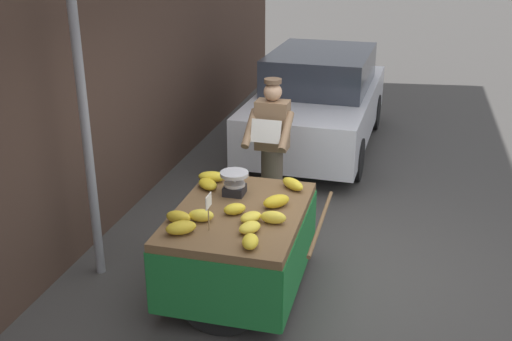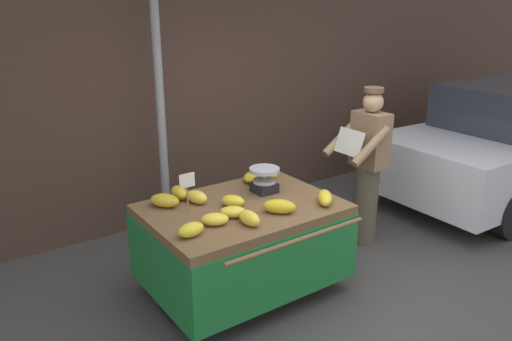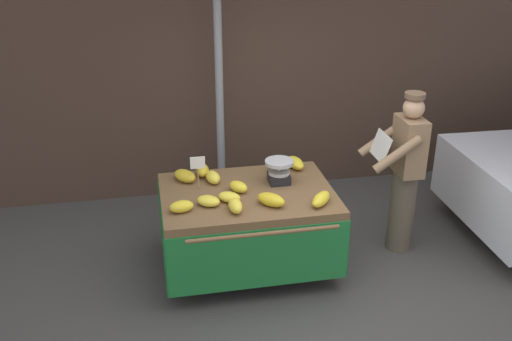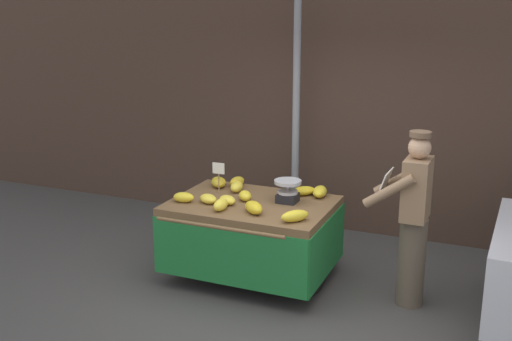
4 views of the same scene
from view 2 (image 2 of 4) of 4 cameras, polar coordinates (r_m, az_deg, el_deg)
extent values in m
plane|color=#423F3D|center=(4.53, 9.85, -15.24)|extent=(60.00, 60.00, 0.00)
cube|color=#473328|center=(5.94, -7.82, 14.76)|extent=(16.00, 0.24, 4.23)
cylinder|color=gray|center=(5.32, -11.03, 7.60)|extent=(0.09, 0.09, 3.03)
cube|color=brown|center=(4.30, -1.60, -4.52)|extent=(1.64, 1.18, 0.08)
cylinder|color=black|center=(4.18, -10.25, -12.15)|extent=(0.05, 0.77, 0.77)
cylinder|color=#B7B7BC|center=(4.17, -10.63, -12.26)|extent=(0.01, 0.14, 0.14)
cylinder|color=black|center=(4.89, 5.77, -7.12)|extent=(0.05, 0.77, 0.77)
cylinder|color=#B7B7BC|center=(4.91, 6.03, -7.03)|extent=(0.01, 0.14, 0.14)
cylinder|color=#4C4742|center=(4.87, -4.89, -7.18)|extent=(0.05, 0.05, 0.77)
cube|color=#1E7233|center=(4.03, 3.18, -11.68)|extent=(1.64, 0.02, 0.60)
cube|color=#1E7233|center=(4.90, -5.39, -5.93)|extent=(1.64, 0.02, 0.60)
cube|color=#1E7233|center=(4.11, -11.35, -11.41)|extent=(0.02, 1.18, 0.60)
cube|color=#1E7233|center=(4.90, 6.51, -5.97)|extent=(0.02, 1.18, 0.60)
cylinder|color=brown|center=(3.73, 5.00, -8.03)|extent=(1.31, 0.04, 0.04)
cube|color=black|center=(4.56, 0.97, -1.97)|extent=(0.20, 0.20, 0.09)
cylinder|color=#B7B7BC|center=(4.53, 0.98, -0.79)|extent=(0.02, 0.02, 0.11)
cylinder|color=#B7B7BC|center=(4.50, 0.98, 0.08)|extent=(0.28, 0.28, 0.04)
cylinder|color=#B7B7BC|center=(4.54, 0.97, -1.21)|extent=(0.21, 0.21, 0.03)
cylinder|color=#997A51|center=(4.15, -7.92, -3.34)|extent=(0.01, 0.01, 0.22)
cube|color=white|center=(4.09, -8.00, -1.15)|extent=(0.14, 0.01, 0.12)
ellipsoid|color=yellow|center=(4.24, -2.69, -3.55)|extent=(0.22, 0.24, 0.10)
ellipsoid|color=yellow|center=(4.34, 7.99, -3.14)|extent=(0.28, 0.30, 0.11)
ellipsoid|color=gold|center=(4.11, 2.72, -4.17)|extent=(0.30, 0.30, 0.12)
ellipsoid|color=gold|center=(4.46, -8.90, -2.55)|extent=(0.15, 0.24, 0.11)
ellipsoid|color=gold|center=(4.31, -10.52, -3.43)|extent=(0.28, 0.31, 0.11)
ellipsoid|color=yellow|center=(3.75, -7.53, -6.81)|extent=(0.24, 0.17, 0.10)
ellipsoid|color=yellow|center=(3.91, -4.79, -5.64)|extent=(0.26, 0.24, 0.09)
ellipsoid|color=yellow|center=(4.93, 1.15, -0.23)|extent=(0.18, 0.30, 0.11)
ellipsoid|color=gold|center=(4.83, -0.44, -0.75)|extent=(0.30, 0.30, 0.09)
ellipsoid|color=yellow|center=(4.34, -6.84, -3.06)|extent=(0.17, 0.25, 0.11)
ellipsoid|color=yellow|center=(4.04, -2.67, -4.80)|extent=(0.26, 0.24, 0.09)
ellipsoid|color=yellow|center=(3.89, -0.78, -5.52)|extent=(0.13, 0.23, 0.12)
cylinder|color=brown|center=(5.50, 12.53, -3.87)|extent=(0.26, 0.26, 0.88)
cube|color=#8C6B4C|center=(5.26, 13.08, 3.49)|extent=(0.24, 0.38, 0.58)
sphere|color=tan|center=(5.18, 13.40, 7.71)|extent=(0.21, 0.21, 0.21)
cylinder|color=brown|center=(5.16, 13.51, 9.08)|extent=(0.20, 0.20, 0.05)
cylinder|color=#8C6B4C|center=(4.97, 13.16, 2.73)|extent=(0.48, 0.10, 0.37)
cylinder|color=#8C6B4C|center=(5.26, 9.83, 3.80)|extent=(0.48, 0.10, 0.37)
cube|color=silver|center=(5.05, 10.76, 3.25)|extent=(0.10, 0.34, 0.25)
cube|color=silver|center=(7.49, 27.33, 1.83)|extent=(3.95, 1.82, 0.70)
cylinder|color=black|center=(6.22, 27.46, -4.32)|extent=(0.61, 0.20, 0.60)
cylinder|color=black|center=(7.03, 16.52, -0.40)|extent=(0.61, 0.20, 0.60)
cylinder|color=black|center=(8.96, 26.67, 2.42)|extent=(0.61, 0.20, 0.60)
camera|label=1|loc=(3.39, -94.78, 12.76)|focal=42.52mm
camera|label=3|loc=(2.19, 111.49, 15.52)|focal=40.71mm
camera|label=4|loc=(5.12, 82.46, 6.12)|focal=43.07mm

